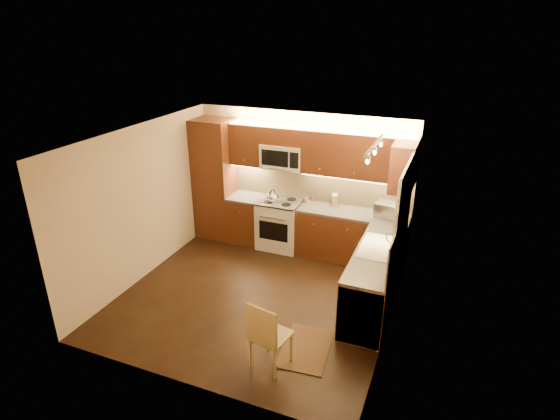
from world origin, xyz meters
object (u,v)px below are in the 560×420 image
at_px(microwave, 283,156).
at_px(soap_bottle, 398,222).
at_px(toaster_oven, 389,210).
at_px(knife_block, 335,200).
at_px(stove, 280,224).
at_px(sink, 379,243).
at_px(kettle, 272,196).
at_px(dining_chair, 271,334).

height_order(microwave, soap_bottle, microwave).
height_order(microwave, toaster_oven, microwave).
bearing_deg(knife_block, stove, 174.36).
height_order(microwave, sink, microwave).
distance_m(toaster_oven, knife_block, 0.99).
bearing_deg(soap_bottle, kettle, -173.44).
bearing_deg(soap_bottle, stove, -176.50).
distance_m(knife_block, soap_bottle, 1.30).
distance_m(soap_bottle, dining_chair, 2.92).
relative_size(microwave, kettle, 3.15).
xyz_separation_m(microwave, dining_chair, (1.09, -3.14, -1.25)).
relative_size(microwave, soap_bottle, 3.56).
height_order(knife_block, soap_bottle, soap_bottle).
bearing_deg(soap_bottle, dining_chair, -98.98).
relative_size(microwave, toaster_oven, 1.81).
xyz_separation_m(sink, soap_bottle, (0.14, 0.79, 0.03)).
bearing_deg(kettle, sink, -10.04).
height_order(sink, soap_bottle, soap_bottle).
distance_m(kettle, dining_chair, 3.20).
xyz_separation_m(sink, kettle, (-2.12, 1.02, 0.07)).
bearing_deg(knife_block, microwave, 166.48).
bearing_deg(toaster_oven, sink, -76.58).
relative_size(stove, kettle, 3.81).
bearing_deg(stove, sink, -29.36).
bearing_deg(stove, microwave, 90.00).
xyz_separation_m(microwave, soap_bottle, (2.14, -0.47, -0.71)).
relative_size(stove, dining_chair, 0.98).
height_order(kettle, toaster_oven, kettle).
xyz_separation_m(stove, soap_bottle, (2.14, -0.34, 0.55)).
height_order(stove, dining_chair, dining_chair).
xyz_separation_m(stove, sink, (2.00, -1.12, 0.52)).
distance_m(stove, microwave, 1.27).
bearing_deg(soap_bottle, toaster_oven, 130.78).
distance_m(kettle, knife_block, 1.12).
distance_m(kettle, soap_bottle, 2.27).
height_order(kettle, soap_bottle, kettle).
distance_m(toaster_oven, dining_chair, 3.21).
relative_size(stove, sink, 1.07).
height_order(toaster_oven, knife_block, toaster_oven).
distance_m(stove, knife_block, 1.12).
bearing_deg(soap_bottle, microwave, -179.99).
bearing_deg(dining_chair, knife_block, 104.24).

